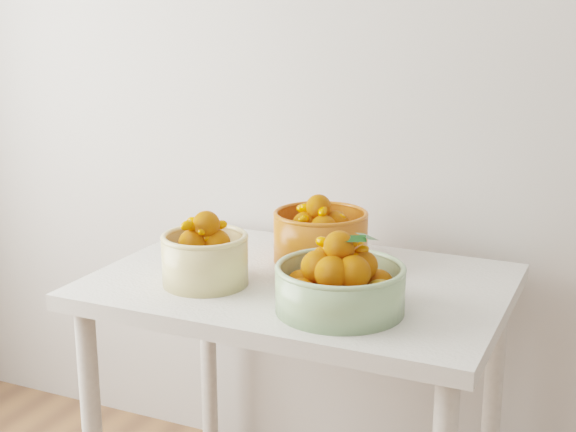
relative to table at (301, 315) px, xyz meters
name	(u,v)px	position (x,y,z in m)	size (l,w,h in m)	color
table	(301,315)	(0.00, 0.00, 0.00)	(1.00, 0.70, 0.75)	silver
bowl_cream	(205,256)	(-0.20, -0.13, 0.16)	(0.26, 0.26, 0.18)	#DDC788
bowl_green	(340,283)	(0.16, -0.16, 0.16)	(0.31, 0.31, 0.19)	#92B281
bowl_orange	(321,235)	(-0.01, 0.15, 0.17)	(0.27, 0.27, 0.18)	#C34E15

